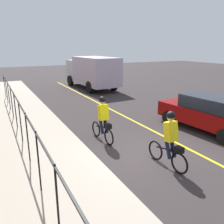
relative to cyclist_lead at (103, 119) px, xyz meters
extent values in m
plane|color=#332C2D|center=(-1.66, -0.89, -0.91)|extent=(80.00, 80.00, 0.00)
cube|color=yellow|center=(-1.66, -2.49, -0.91)|extent=(36.00, 0.12, 0.01)
cube|color=#AFA493|center=(-1.66, 2.51, -0.84)|extent=(40.00, 3.20, 0.15)
cylinder|color=black|center=(-4.21, 2.91, 0.04)|extent=(0.04, 0.04, 1.60)
cylinder|color=black|center=(-2.44, 2.91, 0.04)|extent=(0.04, 0.04, 1.60)
cylinder|color=black|center=(-0.66, 2.91, 0.04)|extent=(0.04, 0.04, 1.60)
cylinder|color=black|center=(1.12, 2.91, 0.04)|extent=(0.04, 0.04, 1.60)
cylinder|color=black|center=(2.90, 2.91, 0.04)|extent=(0.04, 0.04, 1.60)
cylinder|color=black|center=(4.67, 2.91, 0.04)|extent=(0.04, 0.04, 1.60)
cylinder|color=black|center=(6.45, 2.91, 0.04)|extent=(0.04, 0.04, 1.60)
cylinder|color=black|center=(8.23, 2.91, 0.04)|extent=(0.04, 0.04, 1.60)
cylinder|color=black|center=(10.01, 2.91, 0.04)|extent=(0.04, 0.04, 1.60)
cube|color=black|center=(-0.66, 2.91, 0.79)|extent=(21.33, 0.04, 0.04)
torus|color=black|center=(0.60, 0.04, -0.58)|extent=(0.66, 0.10, 0.66)
torus|color=black|center=(-0.44, -0.03, -0.58)|extent=(0.66, 0.10, 0.66)
cube|color=black|center=(0.08, 0.01, -0.33)|extent=(0.93, 0.10, 0.24)
cylinder|color=black|center=(-0.07, 0.00, -0.18)|extent=(0.03, 0.03, 0.35)
cube|color=yellow|center=(-0.02, 0.00, 0.29)|extent=(0.36, 0.38, 0.63)
sphere|color=tan|center=(0.03, 0.00, 0.71)|extent=(0.22, 0.22, 0.22)
sphere|color=black|center=(0.03, 0.00, 0.78)|extent=(0.26, 0.26, 0.26)
cylinder|color=#191E38|center=(-0.05, 0.10, -0.23)|extent=(0.34, 0.14, 0.65)
cylinder|color=#191E38|center=(-0.03, -0.10, -0.23)|extent=(0.34, 0.14, 0.65)
cube|color=black|center=(-0.39, -0.03, -0.16)|extent=(0.25, 0.22, 0.18)
torus|color=black|center=(-2.21, -0.88, -0.58)|extent=(0.66, 0.10, 0.66)
torus|color=black|center=(-3.26, -0.95, -0.58)|extent=(0.66, 0.10, 0.66)
cube|color=black|center=(-2.73, -0.92, -0.33)|extent=(0.93, 0.10, 0.24)
cylinder|color=black|center=(-2.88, -0.93, -0.18)|extent=(0.03, 0.03, 0.35)
cube|color=yellow|center=(-2.83, -0.93, 0.29)|extent=(0.36, 0.38, 0.63)
sphere|color=tan|center=(-2.78, -0.92, 0.71)|extent=(0.22, 0.22, 0.22)
sphere|color=black|center=(-2.78, -0.92, 0.78)|extent=(0.26, 0.26, 0.26)
cylinder|color=#191E38|center=(-2.86, -0.83, -0.23)|extent=(0.34, 0.14, 0.65)
cylinder|color=#191E38|center=(-2.85, -1.03, -0.23)|extent=(0.34, 0.14, 0.65)
cube|color=black|center=(-3.21, -0.95, -0.16)|extent=(0.25, 0.22, 0.18)
cube|color=#840706|center=(-0.94, -4.72, -0.24)|extent=(4.53, 2.15, 0.70)
cube|color=#1E232D|center=(-1.14, -4.74, 0.39)|extent=(2.58, 1.78, 0.56)
cylinder|color=black|center=(0.48, -3.75, -0.59)|extent=(0.66, 0.27, 0.64)
cylinder|color=black|center=(0.62, -5.45, -0.59)|extent=(0.66, 0.27, 0.64)
cube|color=#BCADC6|center=(10.51, -4.34, 0.72)|extent=(4.88, 2.65, 2.30)
cube|color=silver|center=(13.93, -4.16, 0.52)|extent=(1.94, 2.30, 1.90)
cylinder|color=black|center=(13.73, -3.05, -0.43)|extent=(0.97, 0.35, 0.96)
cylinder|color=black|center=(13.85, -5.29, -0.43)|extent=(0.97, 0.35, 0.96)
cylinder|color=black|center=(9.39, -3.28, -0.43)|extent=(0.97, 0.35, 0.96)
cylinder|color=black|center=(9.51, -5.52, -0.43)|extent=(0.97, 0.35, 0.96)
camera|label=1|loc=(-7.81, 3.68, 2.77)|focal=37.10mm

